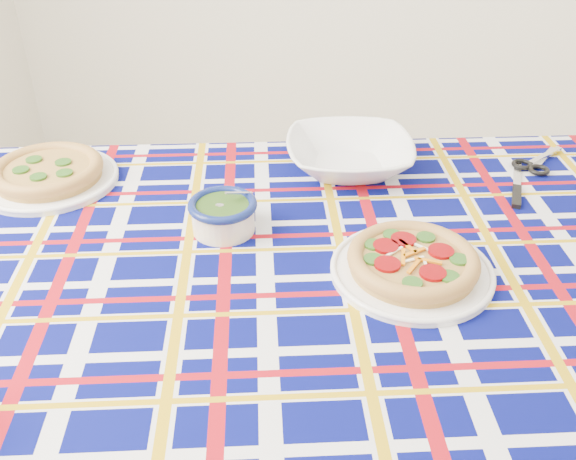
% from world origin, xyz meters
% --- Properties ---
extents(dining_table, '(1.67, 1.25, 0.70)m').
position_xyz_m(dining_table, '(-0.55, 0.42, 0.63)').
color(dining_table, brown).
rests_on(dining_table, floor).
extents(tablecloth, '(1.70, 1.29, 0.10)m').
position_xyz_m(tablecloth, '(-0.55, 0.42, 0.66)').
color(tablecloth, '#040854').
rests_on(tablecloth, dining_table).
extents(main_focaccia_plate, '(0.35, 0.35, 0.05)m').
position_xyz_m(main_focaccia_plate, '(-0.37, 0.42, 0.73)').
color(main_focaccia_plate, '#B1813F').
rests_on(main_focaccia_plate, tablecloth).
extents(pesto_bowl, '(0.14, 0.14, 0.07)m').
position_xyz_m(pesto_bowl, '(-0.71, 0.49, 0.74)').
color(pesto_bowl, '#1C370F').
rests_on(pesto_bowl, tablecloth).
extents(serving_bowl, '(0.31, 0.31, 0.07)m').
position_xyz_m(serving_bowl, '(-0.51, 0.77, 0.74)').
color(serving_bowl, white).
rests_on(serving_bowl, tablecloth).
extents(second_focaccia_plate, '(0.32, 0.32, 0.05)m').
position_xyz_m(second_focaccia_plate, '(-1.11, 0.60, 0.73)').
color(second_focaccia_plate, '#B1813F').
rests_on(second_focaccia_plate, tablecloth).
extents(table_knife, '(0.05, 0.22, 0.01)m').
position_xyz_m(table_knife, '(-0.16, 0.80, 0.71)').
color(table_knife, silver).
rests_on(table_knife, tablecloth).
extents(kitchen_scissors, '(0.17, 0.20, 0.02)m').
position_xyz_m(kitchen_scissors, '(-0.09, 0.89, 0.71)').
color(kitchen_scissors, silver).
rests_on(kitchen_scissors, tablecloth).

